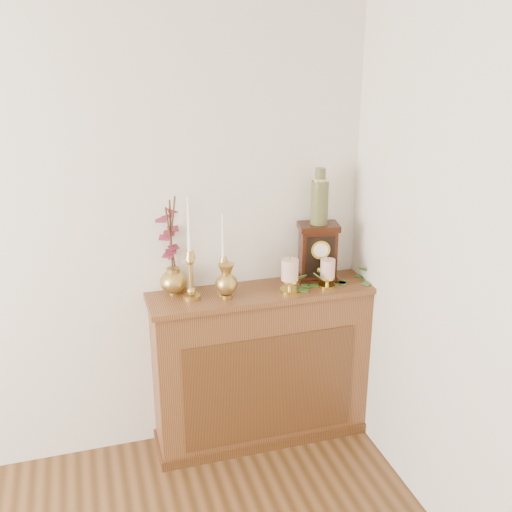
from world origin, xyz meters
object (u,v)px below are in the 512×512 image
object	(u,v)px
candlestick_left	(190,267)
ginger_jar	(170,248)
bud_vase	(226,281)
ceramic_vase	(320,199)
mantel_clock	(318,253)
candlestick_center	(224,269)

from	to	relation	value
candlestick_left	ginger_jar	distance (m)	0.17
bud_vase	ceramic_vase	world-z (taller)	ceramic_vase
ginger_jar	ceramic_vase	xyz separation A→B (m)	(0.81, -0.07, 0.22)
bud_vase	mantel_clock	xyz separation A→B (m)	(0.55, 0.10, 0.07)
candlestick_left	candlestick_center	xyz separation A→B (m)	(0.17, 0.00, -0.03)
bud_vase	ginger_jar	distance (m)	0.35
candlestick_center	bud_vase	bearing A→B (deg)	-86.03
candlestick_center	mantel_clock	size ratio (longest dim) A/B	1.36
candlestick_left	bud_vase	size ratio (longest dim) A/B	2.90
ginger_jar	mantel_clock	size ratio (longest dim) A/B	1.66
candlestick_left	ginger_jar	size ratio (longest dim) A/B	1.01
candlestick_left	mantel_clock	world-z (taller)	candlestick_left
ginger_jar	mantel_clock	xyz separation A→B (m)	(0.81, -0.08, -0.08)
ginger_jar	ceramic_vase	world-z (taller)	ceramic_vase
ginger_jar	candlestick_left	bearing A→B (deg)	-60.47
ginger_jar	ceramic_vase	distance (m)	0.84
mantel_clock	bud_vase	bearing A→B (deg)	-158.69
candlestick_center	mantel_clock	xyz separation A→B (m)	(0.55, 0.06, 0.01)
mantel_clock	ceramic_vase	size ratio (longest dim) A/B	1.06
mantel_clock	candlestick_left	bearing A→B (deg)	-164.22
candlestick_center	bud_vase	size ratio (longest dim) A/B	2.35
bud_vase	mantel_clock	bearing A→B (deg)	10.48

